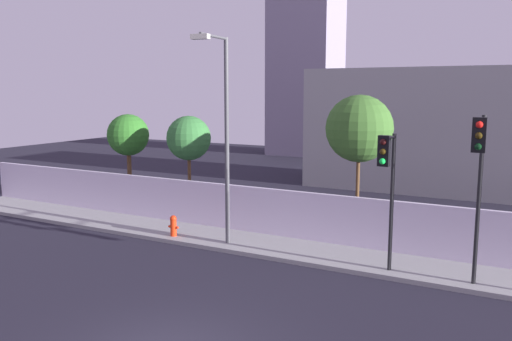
{
  "coord_description": "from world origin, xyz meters",
  "views": [
    {
      "loc": [
        6.74,
        -8.33,
        5.71
      ],
      "look_at": [
        -1.2,
        6.5,
        3.13
      ],
      "focal_mm": 36.96,
      "sensor_mm": 36.0,
      "label": 1
    }
  ],
  "objects_px": {
    "roadside_tree_midright": "(359,129)",
    "roadside_tree_midleft": "(189,138)",
    "street_lamp_curbside": "(223,125)",
    "fire_hydrant": "(173,225)",
    "roadside_tree_leftmost": "(128,136)",
    "traffic_light_left": "(479,165)",
    "traffic_light_right": "(387,173)"
  },
  "relations": [
    {
      "from": "roadside_tree_midright",
      "to": "roadside_tree_leftmost",
      "type": "bearing_deg",
      "value": 180.0
    },
    {
      "from": "traffic_light_right",
      "to": "roadside_tree_leftmost",
      "type": "height_order",
      "value": "roadside_tree_leftmost"
    },
    {
      "from": "fire_hydrant",
      "to": "roadside_tree_leftmost",
      "type": "xyz_separation_m",
      "value": [
        -5.24,
        3.5,
        2.96
      ]
    },
    {
      "from": "roadside_tree_midright",
      "to": "traffic_light_right",
      "type": "bearing_deg",
      "value": -61.79
    },
    {
      "from": "roadside_tree_leftmost",
      "to": "roadside_tree_midright",
      "type": "xyz_separation_m",
      "value": [
        11.38,
        -0.0,
        0.72
      ]
    },
    {
      "from": "street_lamp_curbside",
      "to": "roadside_tree_leftmost",
      "type": "distance_m",
      "value": 8.39
    },
    {
      "from": "roadside_tree_midright",
      "to": "fire_hydrant",
      "type": "bearing_deg",
      "value": -150.29
    },
    {
      "from": "fire_hydrant",
      "to": "roadside_tree_leftmost",
      "type": "relative_size",
      "value": 0.18
    },
    {
      "from": "traffic_light_right",
      "to": "roadside_tree_leftmost",
      "type": "relative_size",
      "value": 0.93
    },
    {
      "from": "traffic_light_right",
      "to": "fire_hydrant",
      "type": "height_order",
      "value": "traffic_light_right"
    },
    {
      "from": "traffic_light_left",
      "to": "roadside_tree_midright",
      "type": "height_order",
      "value": "roadside_tree_midright"
    },
    {
      "from": "fire_hydrant",
      "to": "roadside_tree_midleft",
      "type": "distance_m",
      "value": 4.9
    },
    {
      "from": "street_lamp_curbside",
      "to": "roadside_tree_leftmost",
      "type": "bearing_deg",
      "value": 154.98
    },
    {
      "from": "fire_hydrant",
      "to": "roadside_tree_leftmost",
      "type": "bearing_deg",
      "value": 146.23
    },
    {
      "from": "roadside_tree_leftmost",
      "to": "roadside_tree_midright",
      "type": "relative_size",
      "value": 0.83
    },
    {
      "from": "street_lamp_curbside",
      "to": "roadside_tree_midright",
      "type": "xyz_separation_m",
      "value": [
        3.83,
        3.53,
        -0.23
      ]
    },
    {
      "from": "fire_hydrant",
      "to": "roadside_tree_midleft",
      "type": "height_order",
      "value": "roadside_tree_midleft"
    },
    {
      "from": "traffic_light_right",
      "to": "roadside_tree_midright",
      "type": "relative_size",
      "value": 0.77
    },
    {
      "from": "street_lamp_curbside",
      "to": "roadside_tree_midright",
      "type": "relative_size",
      "value": 1.33
    },
    {
      "from": "traffic_light_left",
      "to": "fire_hydrant",
      "type": "bearing_deg",
      "value": 176.25
    },
    {
      "from": "street_lamp_curbside",
      "to": "fire_hydrant",
      "type": "height_order",
      "value": "street_lamp_curbside"
    },
    {
      "from": "fire_hydrant",
      "to": "street_lamp_curbside",
      "type": "bearing_deg",
      "value": -0.54
    },
    {
      "from": "traffic_light_right",
      "to": "roadside_tree_midleft",
      "type": "height_order",
      "value": "roadside_tree_midleft"
    },
    {
      "from": "roadside_tree_leftmost",
      "to": "fire_hydrant",
      "type": "bearing_deg",
      "value": -33.77
    },
    {
      "from": "traffic_light_left",
      "to": "roadside_tree_leftmost",
      "type": "bearing_deg",
      "value": 165.26
    },
    {
      "from": "roadside_tree_midright",
      "to": "roadside_tree_midleft",
      "type": "bearing_deg",
      "value": 180.0
    },
    {
      "from": "traffic_light_left",
      "to": "street_lamp_curbside",
      "type": "xyz_separation_m",
      "value": [
        -8.45,
        0.68,
        0.78
      ]
    },
    {
      "from": "roadside_tree_leftmost",
      "to": "traffic_light_left",
      "type": "bearing_deg",
      "value": -14.74
    },
    {
      "from": "roadside_tree_midleft",
      "to": "roadside_tree_midright",
      "type": "height_order",
      "value": "roadside_tree_midright"
    },
    {
      "from": "roadside_tree_midleft",
      "to": "roadside_tree_midright",
      "type": "distance_m",
      "value": 7.88
    },
    {
      "from": "fire_hydrant",
      "to": "traffic_light_left",
      "type": "bearing_deg",
      "value": -3.75
    },
    {
      "from": "traffic_light_left",
      "to": "fire_hydrant",
      "type": "distance_m",
      "value": 11.23
    }
  ]
}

